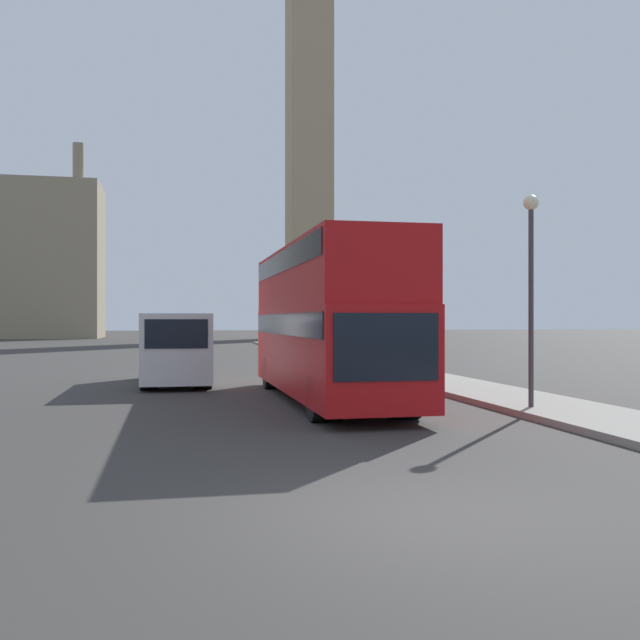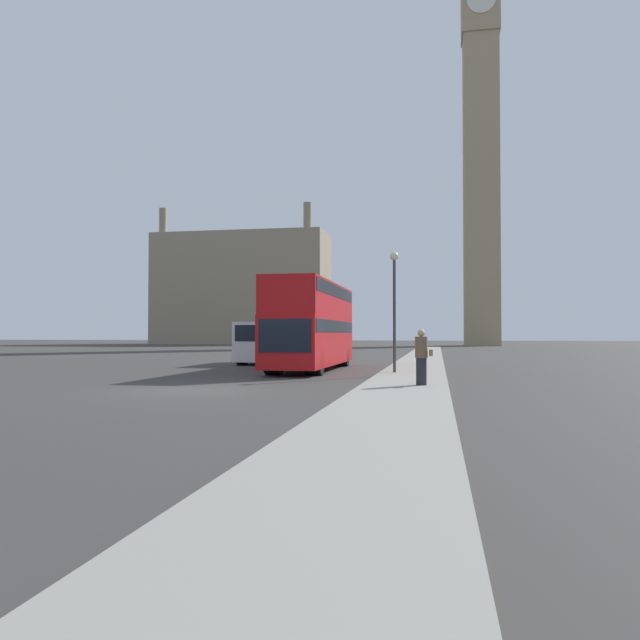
{
  "view_description": "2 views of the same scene",
  "coord_description": "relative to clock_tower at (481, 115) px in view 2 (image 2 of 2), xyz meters",
  "views": [
    {
      "loc": [
        -2.64,
        -7.48,
        2.18
      ],
      "look_at": [
        1.62,
        12.87,
        2.19
      ],
      "focal_mm": 40.0,
      "sensor_mm": 36.0,
      "label": 1
    },
    {
      "loc": [
        7.38,
        -17.97,
        1.72
      ],
      "look_at": [
        0.03,
        20.91,
        2.62
      ],
      "focal_mm": 35.0,
      "sensor_mm": 36.0,
      "label": 2
    }
  ],
  "objects": [
    {
      "name": "ground_plane",
      "position": [
        -13.89,
        -77.96,
        -34.77
      ],
      "size": [
        300.0,
        300.0,
        0.0
      ],
      "primitive_type": "plane",
      "color": "#383533"
    },
    {
      "name": "sidewalk_strip",
      "position": [
        -7.54,
        -77.96,
        -34.7
      ],
      "size": [
        2.7,
        120.0,
        0.15
      ],
      "color": "gray",
      "rests_on": "ground_plane"
    },
    {
      "name": "clock_tower",
      "position": [
        0.0,
        0.0,
        0.0
      ],
      "size": [
        5.54,
        5.71,
        67.79
      ],
      "color": "tan",
      "rests_on": "ground_plane"
    },
    {
      "name": "building_block_distant",
      "position": [
        -39.84,
        7.48,
        -25.26
      ],
      "size": [
        29.56,
        10.89,
        23.16
      ],
      "color": "gray",
      "rests_on": "ground_plane"
    },
    {
      "name": "red_double_decker_bus",
      "position": [
        -12.42,
        -66.74,
        -32.47
      ],
      "size": [
        2.46,
        10.84,
        4.12
      ],
      "color": "#B71114",
      "rests_on": "ground_plane"
    },
    {
      "name": "white_van",
      "position": [
        -16.37,
        -60.71,
        -33.49
      ],
      "size": [
        2.23,
        6.16,
        2.39
      ],
      "color": "white",
      "rests_on": "ground_plane"
    },
    {
      "name": "pedestrian",
      "position": [
        -7.0,
        -76.46,
        -33.77
      ],
      "size": [
        0.54,
        0.38,
        1.72
      ],
      "color": "#23232D",
      "rests_on": "sidewalk_strip"
    },
    {
      "name": "street_lamp",
      "position": [
        -8.26,
        -70.13,
        -31.29
      ],
      "size": [
        0.36,
        0.36,
        4.97
      ],
      "color": "#38383D",
      "rests_on": "sidewalk_strip"
    }
  ]
}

